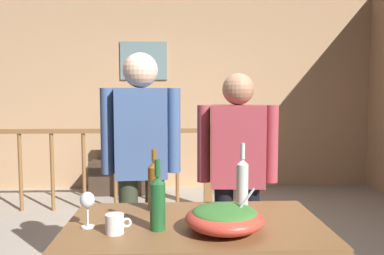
{
  "coord_description": "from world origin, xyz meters",
  "views": [
    {
      "loc": [
        -0.09,
        -2.97,
        1.41
      ],
      "look_at": [
        0.02,
        -0.67,
        1.21
      ],
      "focal_mm": 37.02,
      "sensor_mm": 36.0,
      "label": 1
    }
  ],
  "objects_px": {
    "salad_bowl": "(225,217)",
    "wine_bottle_clear": "(242,184)",
    "wine_bottle_green": "(158,202)",
    "person_standing_left": "(141,157)",
    "framed_picture": "(144,61)",
    "serving_table": "(195,237)",
    "wine_bottle_amber": "(154,185)",
    "person_standing_right": "(237,168)",
    "flat_screen_tv": "(123,144)",
    "tv_console": "(123,177)",
    "stair_railing": "(118,159)",
    "mug_white": "(115,224)",
    "wine_glass": "(87,202)"
  },
  "relations": [
    {
      "from": "wine_bottle_green",
      "to": "serving_table",
      "type": "bearing_deg",
      "value": 27.62
    },
    {
      "from": "stair_railing",
      "to": "mug_white",
      "type": "distance_m",
      "value": 2.94
    },
    {
      "from": "serving_table",
      "to": "person_standing_left",
      "type": "relative_size",
      "value": 0.78
    },
    {
      "from": "wine_bottle_clear",
      "to": "person_standing_left",
      "type": "relative_size",
      "value": 0.23
    },
    {
      "from": "stair_railing",
      "to": "person_standing_left",
      "type": "relative_size",
      "value": 1.84
    },
    {
      "from": "wine_bottle_green",
      "to": "wine_bottle_amber",
      "type": "relative_size",
      "value": 0.99
    },
    {
      "from": "serving_table",
      "to": "wine_bottle_green",
      "type": "xyz_separation_m",
      "value": [
        -0.19,
        -0.1,
        0.22
      ]
    },
    {
      "from": "wine_bottle_amber",
      "to": "person_standing_left",
      "type": "distance_m",
      "value": 0.47
    },
    {
      "from": "serving_table",
      "to": "mug_white",
      "type": "height_order",
      "value": "mug_white"
    },
    {
      "from": "tv_console",
      "to": "person_standing_left",
      "type": "relative_size",
      "value": 0.54
    },
    {
      "from": "flat_screen_tv",
      "to": "framed_picture",
      "type": "bearing_deg",
      "value": 48.57
    },
    {
      "from": "flat_screen_tv",
      "to": "wine_bottle_amber",
      "type": "relative_size",
      "value": 1.46
    },
    {
      "from": "salad_bowl",
      "to": "person_standing_right",
      "type": "height_order",
      "value": "person_standing_right"
    },
    {
      "from": "wine_bottle_clear",
      "to": "person_standing_left",
      "type": "bearing_deg",
      "value": 140.77
    },
    {
      "from": "wine_bottle_amber",
      "to": "flat_screen_tv",
      "type": "bearing_deg",
      "value": 100.23
    },
    {
      "from": "flat_screen_tv",
      "to": "wine_bottle_amber",
      "type": "distance_m",
      "value": 3.39
    },
    {
      "from": "wine_bottle_green",
      "to": "person_standing_right",
      "type": "xyz_separation_m",
      "value": [
        0.51,
        0.78,
        0.01
      ]
    },
    {
      "from": "tv_console",
      "to": "wine_bottle_clear",
      "type": "xyz_separation_m",
      "value": [
        1.09,
        -3.4,
        0.68
      ]
    },
    {
      "from": "wine_bottle_amber",
      "to": "person_standing_right",
      "type": "height_order",
      "value": "person_standing_right"
    },
    {
      "from": "framed_picture",
      "to": "person_standing_right",
      "type": "bearing_deg",
      "value": -74.94
    },
    {
      "from": "wine_bottle_clear",
      "to": "wine_bottle_amber",
      "type": "distance_m",
      "value": 0.49
    },
    {
      "from": "tv_console",
      "to": "salad_bowl",
      "type": "height_order",
      "value": "salad_bowl"
    },
    {
      "from": "wine_bottle_green",
      "to": "wine_bottle_amber",
      "type": "distance_m",
      "value": 0.33
    },
    {
      "from": "flat_screen_tv",
      "to": "salad_bowl",
      "type": "relative_size",
      "value": 1.33
    },
    {
      "from": "framed_picture",
      "to": "serving_table",
      "type": "relative_size",
      "value": 0.52
    },
    {
      "from": "salad_bowl",
      "to": "wine_bottle_clear",
      "type": "relative_size",
      "value": 0.99
    },
    {
      "from": "stair_railing",
      "to": "mug_white",
      "type": "xyz_separation_m",
      "value": [
        0.39,
        -2.91,
        0.18
      ]
    },
    {
      "from": "tv_console",
      "to": "mug_white",
      "type": "height_order",
      "value": "mug_white"
    },
    {
      "from": "tv_console",
      "to": "wine_bottle_clear",
      "type": "relative_size",
      "value": 2.35
    },
    {
      "from": "salad_bowl",
      "to": "wine_glass",
      "type": "relative_size",
      "value": 2.14
    },
    {
      "from": "salad_bowl",
      "to": "mug_white",
      "type": "height_order",
      "value": "salad_bowl"
    },
    {
      "from": "mug_white",
      "to": "person_standing_right",
      "type": "xyz_separation_m",
      "value": [
        0.71,
        0.82,
        0.1
      ]
    },
    {
      "from": "flat_screen_tv",
      "to": "wine_bottle_amber",
      "type": "bearing_deg",
      "value": -79.77
    },
    {
      "from": "flat_screen_tv",
      "to": "salad_bowl",
      "type": "distance_m",
      "value": 3.82
    },
    {
      "from": "wine_bottle_amber",
      "to": "person_standing_right",
      "type": "distance_m",
      "value": 0.71
    },
    {
      "from": "tv_console",
      "to": "stair_railing",
      "type": "bearing_deg",
      "value": -86.53
    },
    {
      "from": "wine_glass",
      "to": "stair_railing",
      "type": "bearing_deg",
      "value": 94.83
    },
    {
      "from": "tv_console",
      "to": "serving_table",
      "type": "distance_m",
      "value": 3.71
    },
    {
      "from": "salad_bowl",
      "to": "person_standing_right",
      "type": "relative_size",
      "value": 0.25
    },
    {
      "from": "wine_bottle_amber",
      "to": "person_standing_left",
      "type": "bearing_deg",
      "value": 103.41
    },
    {
      "from": "serving_table",
      "to": "wine_glass",
      "type": "bearing_deg",
      "value": -174.96
    },
    {
      "from": "person_standing_right",
      "to": "flat_screen_tv",
      "type": "bearing_deg",
      "value": -63.62
    },
    {
      "from": "wine_bottle_green",
      "to": "wine_bottle_amber",
      "type": "xyz_separation_m",
      "value": [
        -0.03,
        0.32,
        0.01
      ]
    },
    {
      "from": "wine_bottle_clear",
      "to": "serving_table",
      "type": "bearing_deg",
      "value": -145.31
    },
    {
      "from": "person_standing_left",
      "to": "wine_bottle_amber",
      "type": "bearing_deg",
      "value": 98.71
    },
    {
      "from": "flat_screen_tv",
      "to": "person_standing_right",
      "type": "xyz_separation_m",
      "value": [
        1.15,
        -2.88,
        0.19
      ]
    },
    {
      "from": "wine_glass",
      "to": "mug_white",
      "type": "distance_m",
      "value": 0.19
    },
    {
      "from": "tv_console",
      "to": "wine_bottle_amber",
      "type": "height_order",
      "value": "wine_bottle_amber"
    },
    {
      "from": "wine_bottle_amber",
      "to": "mug_white",
      "type": "relative_size",
      "value": 2.8
    },
    {
      "from": "wine_bottle_green",
      "to": "person_standing_left",
      "type": "distance_m",
      "value": 0.79
    }
  ]
}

